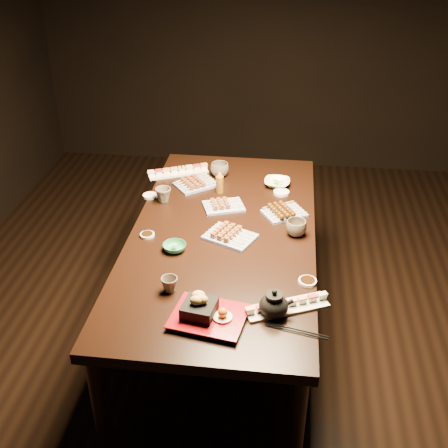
{
  "coord_description": "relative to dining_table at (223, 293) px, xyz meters",
  "views": [
    {
      "loc": [
        0.16,
        -2.3,
        2.21
      ],
      "look_at": [
        -0.13,
        0.07,
        0.77
      ],
      "focal_mm": 45.0,
      "sensor_mm": 36.0,
      "label": 1
    }
  ],
  "objects": [
    {
      "name": "edamame_bowl_green",
      "position": [
        -0.2,
        -0.18,
        0.39
      ],
      "size": [
        0.12,
        0.12,
        0.03
      ],
      "primitive_type": "imported",
      "rotation": [
        0.0,
        0.0,
        -0.07
      ],
      "color": "#2B8454",
      "rests_on": "dining_table"
    },
    {
      "name": "sauce_dish_east",
      "position": [
        0.27,
        0.45,
        0.38
      ],
      "size": [
        0.12,
        0.12,
        0.02
      ],
      "primitive_type": "cylinder",
      "rotation": [
        0.0,
        0.0,
        0.5
      ],
      "color": "white",
      "rests_on": "dining_table"
    },
    {
      "name": "yakitori_plate_center",
      "position": [
        -0.03,
        0.25,
        0.4
      ],
      "size": [
        0.24,
        0.21,
        0.05
      ],
      "primitive_type": null,
      "rotation": [
        0.0,
        0.0,
        0.35
      ],
      "color": "#828EB6",
      "rests_on": "dining_table"
    },
    {
      "name": "edamame_bowl_cream",
      "position": [
        0.24,
        0.54,
        0.39
      ],
      "size": [
        0.15,
        0.15,
        0.04
      ],
      "primitive_type": "imported",
      "rotation": [
        0.0,
        0.0,
        -0.05
      ],
      "color": "beige",
      "rests_on": "dining_table"
    },
    {
      "name": "sauce_dish_se",
      "position": [
        0.41,
        -0.36,
        0.38
      ],
      "size": [
        0.09,
        0.09,
        0.01
      ],
      "primitive_type": "cylinder",
      "rotation": [
        0.0,
        0.0,
        0.22
      ],
      "color": "white",
      "rests_on": "dining_table"
    },
    {
      "name": "sushi_platter_far",
      "position": [
        -0.35,
        0.63,
        0.4
      ],
      "size": [
        0.36,
        0.24,
        0.04
      ],
      "primitive_type": null,
      "rotation": [
        0.0,
        0.0,
        3.57
      ],
      "color": "white",
      "rests_on": "dining_table"
    },
    {
      "name": "teacup_near_left",
      "position": [
        -0.16,
        -0.49,
        0.41
      ],
      "size": [
        0.09,
        0.09,
        0.07
      ],
      "primitive_type": "imported",
      "rotation": [
        0.0,
        0.0,
        0.24
      ],
      "color": "brown",
      "rests_on": "dining_table"
    },
    {
      "name": "teapot",
      "position": [
        0.28,
        -0.59,
        0.43
      ],
      "size": [
        0.17,
        0.17,
        0.12
      ],
      "primitive_type": null,
      "rotation": [
        0.0,
        0.0,
        0.24
      ],
      "color": "black",
      "rests_on": "dining_table"
    },
    {
      "name": "tsukune_plate",
      "position": [
        0.29,
        0.22,
        0.4
      ],
      "size": [
        0.25,
        0.23,
        0.05
      ],
      "primitive_type": null,
      "rotation": [
        0.0,
        0.0,
        0.54
      ],
      "color": "#828EB6",
      "rests_on": "dining_table"
    },
    {
      "name": "yakitori_plate_right",
      "position": [
        0.04,
        -0.04,
        0.4
      ],
      "size": [
        0.28,
        0.25,
        0.06
      ],
      "primitive_type": null,
      "rotation": [
        0.0,
        0.0,
        -0.43
      ],
      "color": "#828EB6",
      "rests_on": "dining_table"
    },
    {
      "name": "sauce_dish_west",
      "position": [
        -0.36,
        -0.08,
        0.38
      ],
      "size": [
        0.09,
        0.09,
        0.01
      ],
      "primitive_type": "cylinder",
      "rotation": [
        0.0,
        0.0,
        0.4
      ],
      "color": "white",
      "rests_on": "dining_table"
    },
    {
      "name": "teacup_mid_right",
      "position": [
        0.36,
        0.02,
        0.41
      ],
      "size": [
        0.12,
        0.12,
        0.08
      ],
      "primitive_type": "imported",
      "rotation": [
        0.0,
        0.0,
        -0.21
      ],
      "color": "brown",
      "rests_on": "dining_table"
    },
    {
      "name": "tempura_tray",
      "position": [
        0.03,
        -0.65,
        0.43
      ],
      "size": [
        0.32,
        0.27,
        0.1
      ],
      "primitive_type": null,
      "rotation": [
        0.0,
        0.0,
        -0.17
      ],
      "color": "black",
      "rests_on": "dining_table"
    },
    {
      "name": "sushi_platter_near",
      "position": [
        0.33,
        -0.54,
        0.4
      ],
      "size": [
        0.35,
        0.23,
        0.04
      ],
      "primitive_type": null,
      "rotation": [
        0.0,
        0.0,
        0.42
      ],
      "color": "white",
      "rests_on": "dining_table"
    },
    {
      "name": "ground",
      "position": [
        0.13,
        -0.02,
        -0.38
      ],
      "size": [
        5.0,
        5.0,
        0.0
      ],
      "primitive_type": "plane",
      "color": "black",
      "rests_on": "ground"
    },
    {
      "name": "dining_table",
      "position": [
        0.0,
        0.0,
        0.0
      ],
      "size": [
        1.25,
        1.95,
        0.75
      ],
      "primitive_type": "cube",
      "rotation": [
        0.0,
        0.0,
        0.21
      ],
      "color": "black",
      "rests_on": "ground"
    },
    {
      "name": "teacup_far_left",
      "position": [
        -0.36,
        0.28,
        0.41
      ],
      "size": [
        0.1,
        0.1,
        0.08
      ],
      "primitive_type": "imported",
      "rotation": [
        0.0,
        0.0,
        -0.22
      ],
      "color": "brown",
      "rests_on": "dining_table"
    },
    {
      "name": "yakitori_plate_left",
      "position": [
        -0.21,
        0.48,
        0.4
      ],
      "size": [
        0.27,
        0.26,
        0.06
      ],
      "primitive_type": null,
      "rotation": [
        0.0,
        0.0,
        0.66
      ],
      "color": "#828EB6",
      "rests_on": "dining_table"
    },
    {
      "name": "chopsticks_se",
      "position": [
        0.37,
        -0.68,
        0.38
      ],
      "size": [
        0.24,
        0.08,
        0.01
      ],
      "primitive_type": null,
      "rotation": [
        0.0,
        0.0,
        -0.23
      ],
      "color": "black",
      "rests_on": "dining_table"
    },
    {
      "name": "teacup_far_right",
      "position": [
        -0.1,
        0.62,
        0.42
      ],
      "size": [
        0.11,
        0.11,
        0.08
      ],
      "primitive_type": "imported",
      "rotation": [
        0.0,
        0.0,
        0.03
      ],
      "color": "brown",
      "rests_on": "dining_table"
    },
    {
      "name": "condiment_bottle",
      "position": [
        -0.07,
        0.42,
        0.44
      ],
      "size": [
        0.05,
        0.05,
        0.13
      ],
      "primitive_type": "cylinder",
      "rotation": [
        0.0,
        0.0,
        0.35
      ],
      "color": "brown",
      "rests_on": "dining_table"
    },
    {
      "name": "sauce_dish_nw",
      "position": [
        -0.44,
        0.32,
        0.38
      ],
      "size": [
        0.11,
        0.11,
        0.01
      ],
      "primitive_type": "cylinder",
      "rotation": [
        0.0,
        0.0,
        0.52
      ],
      "color": "white",
      "rests_on": "dining_table"
    },
    {
      "name": "chopsticks_near",
      "position": [
        0.03,
        -0.63,
        0.38
      ],
      "size": [
        0.1,
        0.23,
        0.01
      ],
      "primitive_type": null,
      "rotation": [
        0.0,
        0.0,
        1.25
      ],
      "color": "black",
      "rests_on": "dining_table"
    }
  ]
}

